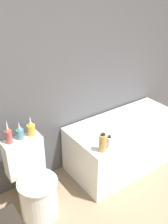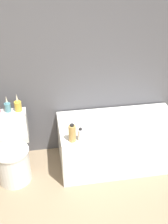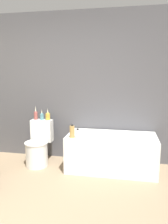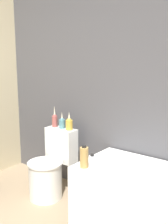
{
  "view_description": "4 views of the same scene",
  "coord_description": "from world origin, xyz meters",
  "px_view_note": "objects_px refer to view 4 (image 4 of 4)",
  "views": [
    {
      "loc": [
        -1.13,
        -0.06,
        2.15
      ],
      "look_at": [
        0.12,
        1.71,
        0.97
      ],
      "focal_mm": 42.0,
      "sensor_mm": 36.0,
      "label": 1
    },
    {
      "loc": [
        -0.01,
        -0.61,
        2.24
      ],
      "look_at": [
        0.34,
        1.53,
        0.92
      ],
      "focal_mm": 42.0,
      "sensor_mm": 36.0,
      "label": 2
    },
    {
      "loc": [
        1.02,
        -1.59,
        1.55
      ],
      "look_at": [
        0.39,
        1.67,
        0.96
      ],
      "focal_mm": 35.0,
      "sensor_mm": 36.0,
      "label": 3
    },
    {
      "loc": [
        1.57,
        -0.18,
        1.51
      ],
      "look_at": [
        0.19,
        1.59,
        1.07
      ],
      "focal_mm": 42.0,
      "sensor_mm": 36.0,
      "label": 4
    }
  ],
  "objects_px": {
    "vase_gold": "(55,120)",
    "vase_silver": "(62,123)",
    "shampoo_bottle_tall": "(84,157)",
    "vase_bronze": "(69,124)",
    "bathtub": "(157,206)",
    "shampoo_bottle_short": "(92,163)",
    "toilet": "(50,169)"
  },
  "relations": [
    {
      "from": "shampoo_bottle_tall",
      "to": "vase_gold",
      "type": "bearing_deg",
      "value": 151.12
    },
    {
      "from": "shampoo_bottle_tall",
      "to": "shampoo_bottle_short",
      "type": "distance_m",
      "value": 0.09
    },
    {
      "from": "vase_gold",
      "to": "shampoo_bottle_tall",
      "type": "height_order",
      "value": "vase_gold"
    },
    {
      "from": "vase_gold",
      "to": "vase_bronze",
      "type": "bearing_deg",
      "value": 0.35
    },
    {
      "from": "toilet",
      "to": "vase_gold",
      "type": "relative_size",
      "value": 2.97
    },
    {
      "from": "bathtub",
      "to": "vase_gold",
      "type": "xyz_separation_m",
      "value": [
        -1.36,
        0.17,
        0.53
      ]
    },
    {
      "from": "vase_gold",
      "to": "vase_silver",
      "type": "distance_m",
      "value": 0.11
    },
    {
      "from": "bathtub",
      "to": "shampoo_bottle_tall",
      "type": "relative_size",
      "value": 6.91
    },
    {
      "from": "vase_gold",
      "to": "shampoo_bottle_tall",
      "type": "relative_size",
      "value": 1.22
    },
    {
      "from": "vase_gold",
      "to": "vase_silver",
      "type": "height_order",
      "value": "vase_gold"
    },
    {
      "from": "toilet",
      "to": "bathtub",
      "type": "bearing_deg",
      "value": 1.59
    },
    {
      "from": "vase_bronze",
      "to": "shampoo_bottle_tall",
      "type": "relative_size",
      "value": 1.04
    },
    {
      "from": "vase_silver",
      "to": "shampoo_bottle_tall",
      "type": "xyz_separation_m",
      "value": [
        0.66,
        -0.43,
        -0.14
      ]
    },
    {
      "from": "toilet",
      "to": "shampoo_bottle_short",
      "type": "xyz_separation_m",
      "value": [
        0.74,
        -0.22,
        0.33
      ]
    },
    {
      "from": "vase_gold",
      "to": "shampoo_bottle_short",
      "type": "height_order",
      "value": "vase_gold"
    },
    {
      "from": "bathtub",
      "to": "vase_silver",
      "type": "distance_m",
      "value": 1.36
    },
    {
      "from": "bathtub",
      "to": "shampoo_bottle_short",
      "type": "height_order",
      "value": "shampoo_bottle_short"
    },
    {
      "from": "vase_gold",
      "to": "shampoo_bottle_short",
      "type": "distance_m",
      "value": 0.97
    },
    {
      "from": "shampoo_bottle_tall",
      "to": "toilet",
      "type": "bearing_deg",
      "value": 161.19
    },
    {
      "from": "bathtub",
      "to": "vase_bronze",
      "type": "bearing_deg",
      "value": 171.6
    },
    {
      "from": "vase_silver",
      "to": "shampoo_bottle_tall",
      "type": "height_order",
      "value": "vase_silver"
    },
    {
      "from": "vase_bronze",
      "to": "shampoo_bottle_short",
      "type": "distance_m",
      "value": 0.78
    },
    {
      "from": "vase_silver",
      "to": "shampoo_bottle_tall",
      "type": "relative_size",
      "value": 0.93
    },
    {
      "from": "vase_silver",
      "to": "vase_bronze",
      "type": "distance_m",
      "value": 0.11
    },
    {
      "from": "vase_gold",
      "to": "shampoo_bottle_tall",
      "type": "bearing_deg",
      "value": -28.88
    },
    {
      "from": "bathtub",
      "to": "vase_bronze",
      "type": "distance_m",
      "value": 1.26
    },
    {
      "from": "bathtub",
      "to": "vase_gold",
      "type": "height_order",
      "value": "vase_gold"
    },
    {
      "from": "toilet",
      "to": "vase_silver",
      "type": "height_order",
      "value": "vase_silver"
    },
    {
      "from": "vase_bronze",
      "to": "bathtub",
      "type": "bearing_deg",
      "value": -8.4
    },
    {
      "from": "shampoo_bottle_tall",
      "to": "shampoo_bottle_short",
      "type": "bearing_deg",
      "value": 2.04
    },
    {
      "from": "bathtub",
      "to": "shampoo_bottle_tall",
      "type": "distance_m",
      "value": 0.75
    },
    {
      "from": "toilet",
      "to": "shampoo_bottle_tall",
      "type": "xyz_separation_m",
      "value": [
        0.66,
        -0.22,
        0.36
      ]
    }
  ]
}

